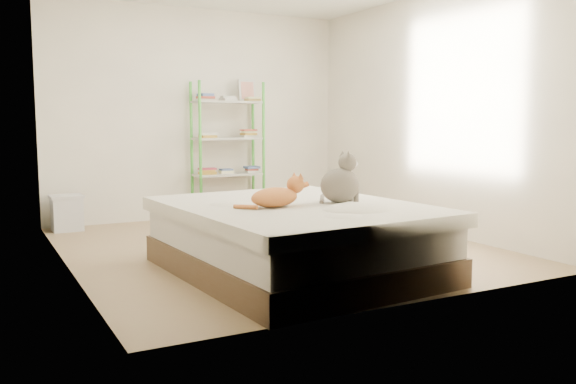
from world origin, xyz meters
TOP-DOWN VIEW (x-y plane):
  - room at (0.00, 0.00)m, footprint 3.81×4.21m
  - bed at (-0.30, -0.99)m, footprint 1.91×2.32m
  - orange_cat at (-0.52, -1.08)m, footprint 0.52×0.33m
  - grey_cat at (0.06, -1.09)m, footprint 0.37×0.31m
  - shelf_unit at (0.31, 1.88)m, footprint 0.88×0.36m
  - cardboard_box at (0.31, 0.83)m, footprint 0.58×0.59m
  - white_bin at (-1.65, 1.85)m, footprint 0.35×0.31m

SIDE VIEW (x-z plane):
  - cardboard_box at x=0.31m, z-range -0.02..0.38m
  - white_bin at x=-1.65m, z-range 0.00..0.40m
  - bed at x=-0.30m, z-range 0.00..0.56m
  - orange_cat at x=-0.52m, z-range 0.56..0.75m
  - grey_cat at x=0.06m, z-range 0.56..0.97m
  - shelf_unit at x=0.31m, z-range -0.05..1.69m
  - room at x=0.00m, z-range 0.00..2.61m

